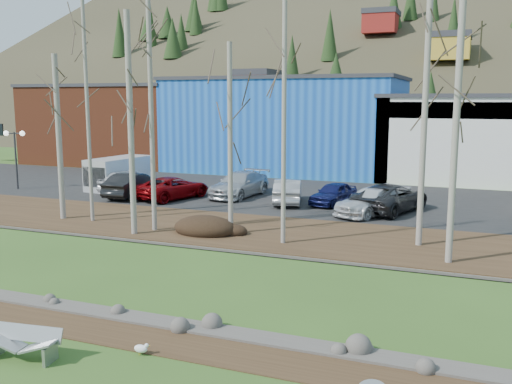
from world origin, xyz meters
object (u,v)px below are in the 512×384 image
at_px(car_1, 133,185).
at_px(car_3, 239,184).
at_px(seagull, 141,348).
at_px(car_0, 128,180).
at_px(car_4, 333,194).
at_px(car_6, 390,198).
at_px(street_lamp, 15,143).
at_px(car_5, 288,191).
at_px(bench_damaged, 25,343).
at_px(car_2, 173,188).
at_px(van_grey, 117,173).
at_px(car_7, 372,201).

xyz_separation_m(car_1, car_3, (6.33, 2.73, -0.01)).
xyz_separation_m(seagull, car_0, (-14.42, 20.88, 0.76)).
relative_size(car_4, car_6, 0.69).
bearing_deg(seagull, car_4, 76.54).
height_order(street_lamp, car_5, street_lamp).
distance_m(bench_damaged, car_5, 22.13).
bearing_deg(seagull, street_lamp, 125.28).
distance_m(car_2, car_4, 10.15).
xyz_separation_m(street_lamp, van_grey, (6.49, 2.66, -2.13)).
bearing_deg(car_1, car_2, -174.06).
relative_size(street_lamp, car_4, 1.05).
bearing_deg(car_6, car_2, 22.00).
xyz_separation_m(car_0, van_grey, (-1.56, 0.96, 0.30)).
distance_m(car_4, van_grey, 15.70).
relative_size(car_3, van_grey, 1.05).
distance_m(bench_damaged, car_4, 22.85).
bearing_deg(car_5, car_0, -15.47).
height_order(seagull, street_lamp, street_lamp).
distance_m(seagull, street_lamp, 29.71).
distance_m(seagull, car_5, 21.12).
relative_size(car_3, car_5, 1.20).
bearing_deg(bench_damaged, car_4, 76.79).
height_order(car_6, car_7, car_6).
xyz_separation_m(car_3, car_6, (9.89, -1.51, -0.00)).
distance_m(bench_damaged, car_1, 23.10).
height_order(car_0, car_4, car_0).
xyz_separation_m(car_6, car_7, (-0.82, -1.22, -0.06)).
xyz_separation_m(street_lamp, car_5, (19.49, 1.71, -2.48)).
bearing_deg(car_2, car_4, -153.22).
bearing_deg(car_2, car_7, -164.84).
bearing_deg(street_lamp, van_grey, 9.08).
xyz_separation_m(seagull, car_5, (-2.97, 20.89, 0.71)).
xyz_separation_m(car_5, car_6, (6.17, -0.30, 0.04)).
distance_m(bench_damaged, car_3, 23.69).
bearing_deg(car_5, car_4, 177.06).
distance_m(seagull, car_4, 21.50).
relative_size(bench_damaged, car_6, 0.34).
bearing_deg(street_lamp, car_6, -10.09).
relative_size(car_4, car_5, 0.86).
bearing_deg(car_5, bench_damaged, 75.44).
height_order(seagull, van_grey, van_grey).
bearing_deg(car_4, car_2, -154.78).
bearing_deg(car_4, bench_damaged, -80.60).
height_order(car_4, car_5, car_5).
bearing_deg(car_5, car_1, -6.90).
bearing_deg(car_1, car_3, -158.24).
bearing_deg(van_grey, car_7, -1.58).
relative_size(seagull, car_1, 0.09).
height_order(car_0, car_6, car_0).
xyz_separation_m(car_4, car_5, (-2.69, -0.60, 0.08)).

